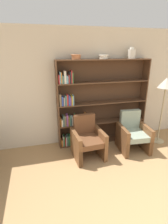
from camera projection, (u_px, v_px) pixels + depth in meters
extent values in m
cube|color=beige|center=(104.00, 87.00, 4.37)|extent=(12.00, 0.06, 2.75)
cube|color=brown|center=(58.00, 106.00, 4.03)|extent=(0.02, 0.30, 2.07)
cube|color=brown|center=(143.00, 100.00, 4.56)|extent=(0.02, 0.30, 2.07)
cube|color=brown|center=(104.00, 59.00, 3.95)|extent=(2.19, 0.30, 0.03)
cube|color=brown|center=(101.00, 140.00, 4.63)|extent=(2.19, 0.30, 0.03)
cube|color=#492F1E|center=(101.00, 101.00, 4.42)|extent=(2.19, 0.01, 2.07)
cube|color=orange|center=(62.00, 142.00, 4.29)|extent=(0.03, 0.15, 0.17)
cube|color=#B2A899|center=(63.00, 141.00, 4.28)|extent=(0.02, 0.13, 0.26)
cube|color=#388C47|center=(64.00, 140.00, 4.32)|extent=(0.02, 0.20, 0.26)
cube|color=red|center=(65.00, 141.00, 4.30)|extent=(0.02, 0.13, 0.21)
cube|color=white|center=(66.00, 141.00, 4.31)|extent=(0.02, 0.14, 0.23)
cube|color=#4C756B|center=(67.00, 140.00, 4.33)|extent=(0.03, 0.18, 0.26)
cube|color=#388C47|center=(69.00, 140.00, 4.34)|extent=(0.04, 0.17, 0.26)
cube|color=#669EB2|center=(71.00, 140.00, 4.34)|extent=(0.03, 0.16, 0.24)
cube|color=#334CB2|center=(72.00, 140.00, 4.35)|extent=(0.02, 0.15, 0.23)
cube|color=black|center=(73.00, 141.00, 4.35)|extent=(0.04, 0.12, 0.17)
cube|color=gold|center=(75.00, 139.00, 4.37)|extent=(0.02, 0.17, 0.27)
cube|color=#994C99|center=(76.00, 140.00, 4.39)|extent=(0.04, 0.17, 0.17)
cube|color=#994C99|center=(78.00, 138.00, 4.37)|extent=(0.02, 0.14, 0.28)
cube|color=#669EB2|center=(79.00, 139.00, 4.40)|extent=(0.03, 0.18, 0.23)
cube|color=brown|center=(102.00, 121.00, 4.46)|extent=(2.19, 0.30, 0.02)
cube|color=orange|center=(61.00, 122.00, 4.13)|extent=(0.02, 0.18, 0.20)
cube|color=white|center=(62.00, 123.00, 4.11)|extent=(0.03, 0.12, 0.16)
cube|color=#4C756B|center=(64.00, 121.00, 4.12)|extent=(0.03, 0.16, 0.25)
cube|color=#7F6B4C|center=(65.00, 121.00, 4.13)|extent=(0.04, 0.15, 0.25)
cube|color=#994C99|center=(67.00, 120.00, 4.14)|extent=(0.04, 0.16, 0.27)
cube|color=gold|center=(69.00, 121.00, 4.16)|extent=(0.02, 0.17, 0.23)
cube|color=#4C756B|center=(70.00, 120.00, 4.15)|extent=(0.04, 0.14, 0.24)
cube|color=white|center=(72.00, 121.00, 4.18)|extent=(0.04, 0.16, 0.21)
cube|color=#334CB2|center=(74.00, 121.00, 4.18)|extent=(0.03, 0.12, 0.21)
cube|color=#388C47|center=(75.00, 119.00, 4.21)|extent=(0.03, 0.19, 0.25)
cube|color=#994C99|center=(77.00, 120.00, 4.20)|extent=(0.04, 0.14, 0.23)
cube|color=black|center=(79.00, 119.00, 4.24)|extent=(0.04, 0.20, 0.22)
cube|color=#669EB2|center=(81.00, 120.00, 4.24)|extent=(0.04, 0.17, 0.22)
cube|color=#B2A899|center=(83.00, 120.00, 4.24)|extent=(0.03, 0.15, 0.21)
cube|color=red|center=(85.00, 119.00, 4.23)|extent=(0.03, 0.13, 0.25)
cube|color=orange|center=(86.00, 118.00, 4.27)|extent=(0.03, 0.20, 0.26)
cube|color=brown|center=(103.00, 102.00, 4.29)|extent=(2.19, 0.30, 0.02)
cube|color=#7F6B4C|center=(60.00, 100.00, 3.92)|extent=(0.04, 0.12, 0.27)
cube|color=#334CB2|center=(62.00, 101.00, 3.95)|extent=(0.04, 0.14, 0.22)
cube|color=#B2A899|center=(64.00, 101.00, 3.99)|extent=(0.02, 0.19, 0.20)
cube|color=#4C756B|center=(66.00, 100.00, 3.96)|extent=(0.04, 0.13, 0.23)
cube|color=red|center=(67.00, 100.00, 3.97)|extent=(0.03, 0.14, 0.25)
cube|color=#334CB2|center=(69.00, 100.00, 3.98)|extent=(0.03, 0.13, 0.23)
cube|color=#994C99|center=(70.00, 101.00, 4.00)|extent=(0.02, 0.14, 0.19)
cube|color=gold|center=(72.00, 100.00, 4.03)|extent=(0.02, 0.19, 0.22)
cube|color=#669EB2|center=(73.00, 100.00, 4.00)|extent=(0.03, 0.13, 0.23)
cube|color=brown|center=(104.00, 82.00, 4.12)|extent=(2.19, 0.30, 0.02)
cube|color=red|center=(59.00, 79.00, 3.78)|extent=(0.03, 0.16, 0.19)
cube|color=#669EB2|center=(60.00, 78.00, 3.78)|extent=(0.02, 0.17, 0.25)
cube|color=orange|center=(61.00, 78.00, 3.79)|extent=(0.02, 0.16, 0.24)
cube|color=#4C756B|center=(63.00, 79.00, 3.82)|extent=(0.04, 0.18, 0.18)
cube|color=white|center=(65.00, 77.00, 3.81)|extent=(0.04, 0.17, 0.27)
cube|color=#669EB2|center=(67.00, 79.00, 3.85)|extent=(0.04, 0.20, 0.17)
cube|color=red|center=(69.00, 79.00, 3.85)|extent=(0.02, 0.18, 0.18)
cube|color=black|center=(70.00, 77.00, 3.83)|extent=(0.03, 0.16, 0.26)
cube|color=red|center=(71.00, 77.00, 3.85)|extent=(0.02, 0.20, 0.28)
cube|color=#388C47|center=(72.00, 78.00, 3.86)|extent=(0.02, 0.20, 0.24)
cylinder|color=#C67547|center=(76.00, 57.00, 3.77)|extent=(0.19, 0.19, 0.09)
torus|color=#C67547|center=(76.00, 55.00, 3.76)|extent=(0.22, 0.22, 0.02)
cylinder|color=silver|center=(103.00, 57.00, 3.93)|extent=(0.21, 0.21, 0.09)
torus|color=silver|center=(104.00, 55.00, 3.91)|extent=(0.23, 0.23, 0.02)
cylinder|color=silver|center=(132.00, 54.00, 4.07)|extent=(0.18, 0.18, 0.20)
cylinder|color=silver|center=(132.00, 48.00, 4.03)|extent=(0.10, 0.10, 0.05)
cube|color=brown|center=(106.00, 154.00, 3.68)|extent=(0.07, 0.07, 0.37)
cube|color=brown|center=(80.00, 159.00, 3.51)|extent=(0.07, 0.07, 0.37)
cube|color=brown|center=(95.00, 141.00, 4.22)|extent=(0.07, 0.07, 0.37)
cube|color=brown|center=(72.00, 145.00, 4.05)|extent=(0.07, 0.07, 0.37)
cube|color=brown|center=(88.00, 141.00, 3.79)|extent=(0.52, 0.67, 0.12)
cube|color=brown|center=(84.00, 124.00, 3.95)|extent=(0.49, 0.15, 0.48)
cube|color=brown|center=(100.00, 142.00, 3.91)|extent=(0.13, 0.68, 0.61)
cube|color=brown|center=(76.00, 146.00, 3.74)|extent=(0.13, 0.68, 0.61)
cube|color=brown|center=(151.00, 148.00, 3.89)|extent=(0.08, 0.08, 0.37)
cube|color=brown|center=(127.00, 151.00, 3.80)|extent=(0.08, 0.08, 0.37)
cube|color=brown|center=(138.00, 136.00, 4.46)|extent=(0.08, 0.08, 0.37)
cube|color=brown|center=(117.00, 138.00, 4.37)|extent=(0.08, 0.08, 0.37)
cube|color=gray|center=(134.00, 135.00, 4.06)|extent=(0.53, 0.68, 0.12)
cube|color=gray|center=(130.00, 119.00, 4.23)|extent=(0.49, 0.16, 0.48)
cube|color=brown|center=(144.00, 137.00, 4.14)|extent=(0.14, 0.68, 0.61)
cube|color=brown|center=(122.00, 139.00, 4.04)|extent=(0.14, 0.68, 0.61)
cylinder|color=tan|center=(157.00, 141.00, 4.59)|extent=(0.32, 0.32, 0.02)
cylinder|color=tan|center=(161.00, 115.00, 4.35)|extent=(0.04, 0.04, 1.40)
cone|color=#BCB29E|center=(166.00, 83.00, 4.08)|extent=(0.39, 0.39, 0.24)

